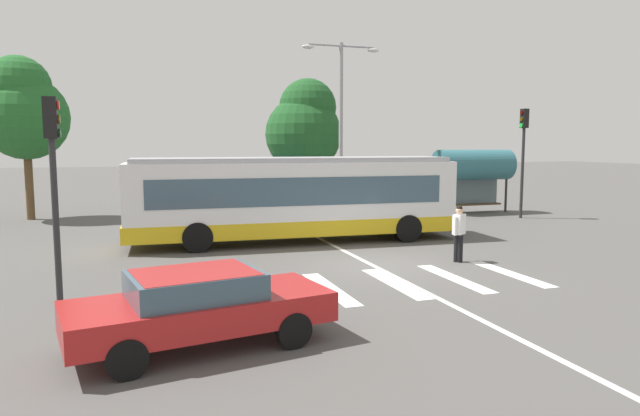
# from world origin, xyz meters

# --- Properties ---
(ground_plane) EXTENTS (160.00, 160.00, 0.00)m
(ground_plane) POSITION_xyz_m (0.00, 0.00, 0.00)
(ground_plane) COLOR #514F4C
(city_transit_bus) EXTENTS (11.99, 3.14, 3.06)m
(city_transit_bus) POSITION_xyz_m (-1.19, 4.63, 1.59)
(city_transit_bus) COLOR black
(city_transit_bus) RESTS_ON ground_plane
(pedestrian_crossing_street) EXTENTS (0.50, 0.44, 1.72)m
(pedestrian_crossing_street) POSITION_xyz_m (2.53, -0.38, 0.97)
(pedestrian_crossing_street) COLOR black
(pedestrian_crossing_street) RESTS_ON ground_plane
(foreground_sedan) EXTENTS (4.75, 2.59, 1.35)m
(foreground_sedan) POSITION_xyz_m (-5.67, -5.25, 0.77)
(foreground_sedan) COLOR black
(foreground_sedan) RESTS_ON ground_plane
(parked_car_silver) EXTENTS (1.98, 4.56, 1.35)m
(parked_car_silver) POSITION_xyz_m (-4.28, 15.75, 0.77)
(parked_car_silver) COLOR black
(parked_car_silver) RESTS_ON ground_plane
(parked_car_champagne) EXTENTS (1.99, 4.56, 1.35)m
(parked_car_champagne) POSITION_xyz_m (-1.56, 15.45, 0.77)
(parked_car_champagne) COLOR black
(parked_car_champagne) RESTS_ON ground_plane
(parked_car_blue) EXTENTS (2.30, 4.67, 1.35)m
(parked_car_blue) POSITION_xyz_m (1.13, 15.99, 0.77)
(parked_car_blue) COLOR black
(parked_car_blue) RESTS_ON ground_plane
(parked_car_white) EXTENTS (2.38, 4.69, 1.35)m
(parked_car_white) POSITION_xyz_m (3.82, 16.01, 0.77)
(parked_car_white) COLOR black
(parked_car_white) RESTS_ON ground_plane
(traffic_light_near_corner) EXTENTS (0.33, 0.32, 4.55)m
(traffic_light_near_corner) POSITION_xyz_m (-8.34, -1.37, 3.06)
(traffic_light_near_corner) COLOR #28282B
(traffic_light_near_corner) RESTS_ON ground_plane
(traffic_light_far_corner) EXTENTS (0.33, 0.32, 5.19)m
(traffic_light_far_corner) POSITION_xyz_m (10.96, 7.66, 3.45)
(traffic_light_far_corner) COLOR #28282B
(traffic_light_far_corner) RESTS_ON ground_plane
(bus_stop_shelter) EXTENTS (4.15, 1.54, 3.25)m
(bus_stop_shelter) POSITION_xyz_m (9.83, 10.06, 2.42)
(bus_stop_shelter) COLOR #28282B
(bus_stop_shelter) RESTS_ON ground_plane
(twin_arm_street_lamp) EXTENTS (3.96, 0.32, 8.41)m
(twin_arm_street_lamp) POSITION_xyz_m (3.09, 11.35, 5.18)
(twin_arm_street_lamp) COLOR #939399
(twin_arm_street_lamp) RESTS_ON ground_plane
(background_tree_left) EXTENTS (3.89, 3.89, 7.57)m
(background_tree_left) POSITION_xyz_m (-11.40, 14.41, 5.14)
(background_tree_left) COLOR brown
(background_tree_left) RESTS_ON ground_plane
(background_tree_right) EXTENTS (4.52, 4.52, 7.40)m
(background_tree_right) POSITION_xyz_m (3.08, 17.50, 4.58)
(background_tree_right) COLOR brown
(background_tree_right) RESTS_ON ground_plane
(crosswalk_painted_stripes) EXTENTS (7.43, 3.32, 0.01)m
(crosswalk_painted_stripes) POSITION_xyz_m (-0.44, -2.17, 0.00)
(crosswalk_painted_stripes) COLOR silver
(crosswalk_painted_stripes) RESTS_ON ground_plane
(lane_center_line) EXTENTS (0.16, 24.00, 0.01)m
(lane_center_line) POSITION_xyz_m (-0.10, 2.00, 0.00)
(lane_center_line) COLOR silver
(lane_center_line) RESTS_ON ground_plane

